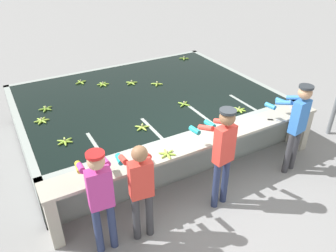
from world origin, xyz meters
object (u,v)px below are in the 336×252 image
at_px(worker_1, 140,185).
at_px(banana_bunch_floating_10, 42,121).
at_px(banana_bunch_floating_9, 103,84).
at_px(banana_bunch_floating_0, 65,141).
at_px(knife_0, 292,110).
at_px(banana_bunch_floating_2, 184,58).
at_px(banana_bunch_floating_8, 184,104).
at_px(knife_1, 274,120).
at_px(banana_bunch_ledge_0, 167,154).
at_px(banana_bunch_floating_1, 46,109).
at_px(banana_bunch_floating_3, 81,82).
at_px(banana_bunch_floating_4, 157,84).
at_px(banana_bunch_floating_6, 142,127).
at_px(worker_0, 100,193).
at_px(banana_bunch_floating_5, 239,110).
at_px(worker_3, 297,121).
at_px(worker_2, 222,149).
at_px(banana_bunch_floating_7, 132,83).

distance_m(worker_1, banana_bunch_floating_10, 2.62).
bearing_deg(banana_bunch_floating_9, banana_bunch_floating_0, -124.94).
height_order(banana_bunch_floating_9, knife_0, banana_bunch_floating_9).
bearing_deg(banana_bunch_floating_2, banana_bunch_floating_8, -121.96).
relative_size(banana_bunch_floating_9, knife_1, 0.96).
relative_size(banana_bunch_floating_2, banana_bunch_ledge_0, 0.90).
bearing_deg(knife_1, banana_bunch_floating_2, 84.63).
bearing_deg(banana_bunch_floating_1, banana_bunch_ledge_0, -61.98).
height_order(banana_bunch_floating_9, banana_bunch_ledge_0, banana_bunch_ledge_0).
distance_m(banana_bunch_floating_2, banana_bunch_floating_3, 2.95).
relative_size(banana_bunch_floating_3, banana_bunch_floating_4, 1.12).
height_order(banana_bunch_floating_1, banana_bunch_floating_6, same).
distance_m(banana_bunch_floating_9, knife_1, 3.79).
bearing_deg(banana_bunch_floating_3, banana_bunch_floating_8, -55.02).
xyz_separation_m(worker_0, worker_1, (0.55, -0.05, -0.06)).
relative_size(worker_0, banana_bunch_floating_5, 5.94).
bearing_deg(banana_bunch_floating_1, banana_bunch_floating_10, -110.49).
relative_size(worker_0, banana_bunch_floating_9, 5.92).
height_order(worker_0, banana_bunch_floating_10, worker_0).
xyz_separation_m(banana_bunch_floating_5, banana_bunch_floating_8, (-0.80, 0.73, 0.00)).
xyz_separation_m(worker_3, banana_bunch_floating_10, (-3.88, 2.43, -0.12)).
bearing_deg(knife_1, banana_bunch_floating_4, 113.80).
distance_m(worker_2, knife_1, 1.61).
relative_size(banana_bunch_floating_0, banana_bunch_floating_3, 1.00).
xyz_separation_m(worker_3, banana_bunch_floating_6, (-2.38, 1.32, -0.12)).
relative_size(worker_3, knife_0, 5.62).
bearing_deg(banana_bunch_floating_5, banana_bunch_floating_8, 137.64).
bearing_deg(banana_bunch_floating_0, banana_bunch_floating_9, 55.06).
bearing_deg(worker_3, worker_1, -178.84).
relative_size(banana_bunch_floating_3, banana_bunch_floating_6, 1.02).
distance_m(banana_bunch_floating_0, banana_bunch_floating_6, 1.32).
bearing_deg(banana_bunch_floating_0, banana_bunch_floating_5, -9.62).
height_order(worker_1, banana_bunch_floating_6, worker_1).
bearing_deg(worker_0, knife_1, 6.28).
bearing_deg(banana_bunch_floating_6, banana_bunch_ledge_0, -90.67).
relative_size(worker_1, banana_bunch_floating_7, 5.82).
bearing_deg(banana_bunch_floating_3, banana_bunch_floating_0, -112.43).
bearing_deg(banana_bunch_floating_6, banana_bunch_floating_7, 71.27).
relative_size(worker_1, banana_bunch_floating_9, 5.69).
xyz_separation_m(worker_0, banana_bunch_floating_9, (1.28, 3.48, -0.07)).
xyz_separation_m(worker_3, knife_1, (-0.14, 0.37, -0.13)).
relative_size(banana_bunch_floating_6, banana_bunch_floating_10, 0.97).
relative_size(banana_bunch_floating_10, knife_0, 0.91).
height_order(worker_0, knife_0, worker_0).
height_order(banana_bunch_floating_7, knife_1, banana_bunch_floating_7).
distance_m(worker_1, knife_1, 2.95).
xyz_separation_m(banana_bunch_floating_7, banana_bunch_floating_8, (0.47, -1.51, 0.00)).
relative_size(banana_bunch_floating_2, banana_bunch_floating_10, 0.90).
bearing_deg(banana_bunch_floating_8, banana_bunch_floating_3, 124.98).
bearing_deg(banana_bunch_floating_3, banana_bunch_floating_4, -32.43).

